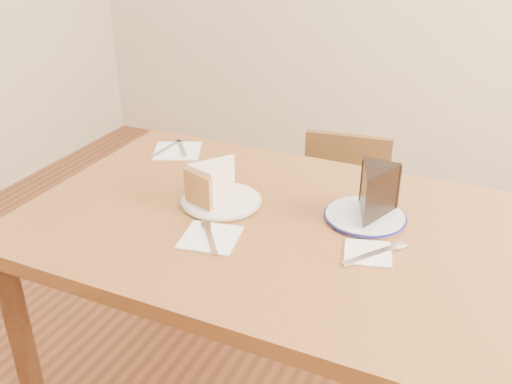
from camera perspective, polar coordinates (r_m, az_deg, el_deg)
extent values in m
cube|color=#532F16|center=(1.41, 1.17, -3.39)|extent=(1.20, 0.80, 0.04)
cylinder|color=#391D11|center=(1.68, -21.88, -15.69)|extent=(0.06, 0.06, 0.71)
cylinder|color=#391D11|center=(2.09, -8.86, -4.75)|extent=(0.06, 0.06, 0.71)
cylinder|color=#391D11|center=(1.82, 21.80, -12.00)|extent=(0.06, 0.06, 0.71)
cube|color=#362210|center=(2.02, 7.93, -4.92)|extent=(0.40, 0.40, 0.04)
cylinder|color=#362210|center=(2.24, 12.11, -7.81)|extent=(0.03, 0.03, 0.37)
cylinder|color=#362210|center=(2.27, 4.47, -6.70)|extent=(0.03, 0.03, 0.37)
cylinder|color=#362210|center=(2.00, 11.19, -12.64)|extent=(0.03, 0.03, 0.37)
cylinder|color=#362210|center=(2.03, 2.55, -11.28)|extent=(0.03, 0.03, 0.37)
cube|color=#362210|center=(2.07, 8.99, 1.54)|extent=(0.30, 0.07, 0.32)
cylinder|color=silver|center=(1.47, -3.46, -0.90)|extent=(0.20, 0.20, 0.01)
cylinder|color=white|center=(1.42, 10.84, -2.41)|extent=(0.19, 0.19, 0.01)
cube|color=white|center=(1.33, -4.60, -4.55)|extent=(0.15, 0.15, 0.00)
cube|color=white|center=(1.29, 11.12, -6.00)|extent=(0.13, 0.13, 0.00)
cube|color=white|center=(1.79, -7.89, 4.11)|extent=(0.19, 0.19, 0.00)
cube|color=silver|center=(1.32, -4.60, -4.56)|extent=(0.10, 0.12, 0.00)
cube|color=silver|center=(1.28, 11.71, -6.07)|extent=(0.11, 0.15, 0.00)
cube|color=white|center=(1.79, -7.42, 4.31)|extent=(0.10, 0.12, 0.00)
cube|color=silver|center=(1.80, -8.99, 4.28)|extent=(0.02, 0.16, 0.00)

